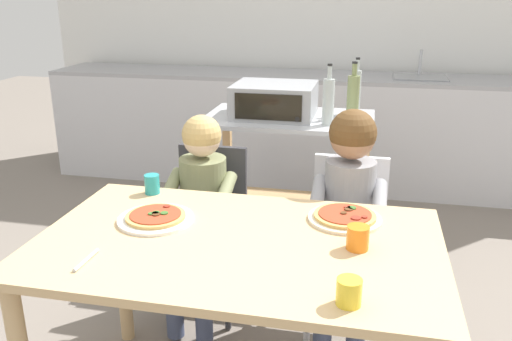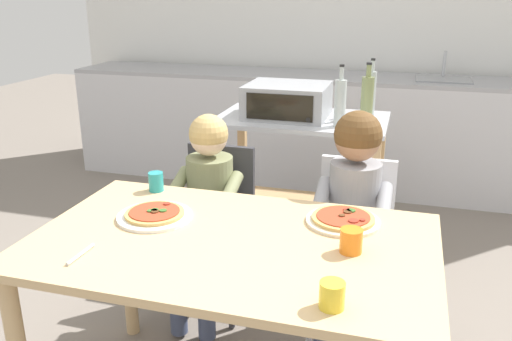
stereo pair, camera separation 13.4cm
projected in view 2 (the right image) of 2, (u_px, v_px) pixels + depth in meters
ground_plane at (299, 265)px, 3.16m from camera, size 12.13×12.13×0.00m
back_wall_tiled at (349, 14)px, 4.43m from camera, size 4.91×0.12×2.70m
kitchen_counter at (337, 131)px, 4.35m from camera, size 4.42×0.60×1.10m
kitchen_island_cart at (300, 165)px, 3.11m from camera, size 0.95×0.59×0.86m
toaster_oven at (287, 100)px, 3.01m from camera, size 0.45×0.40×0.19m
bottle_squat_spirits at (367, 96)px, 2.96m from camera, size 0.07×0.07×0.31m
bottle_brown_beer at (340, 102)px, 2.78m from camera, size 0.06×0.06×0.32m
bottle_dark_olive_oil at (371, 92)px, 3.04m from camera, size 0.05×0.05×0.32m
dining_table at (232, 266)px, 1.85m from camera, size 1.37×0.84×0.74m
dining_chair_left at (216, 216)px, 2.64m from camera, size 0.36×0.36×0.81m
dining_chair_right at (353, 235)px, 2.44m from camera, size 0.36×0.36×0.81m
child_in_olive_shirt at (205, 195)px, 2.48m from camera, size 0.32×0.42×0.99m
child_in_grey_shirt at (353, 202)px, 2.27m from camera, size 0.32×0.42×1.05m
pizza_plate_white at (155, 215)px, 1.98m from camera, size 0.28×0.28×0.03m
pizza_plate_cream at (343, 220)px, 1.94m from camera, size 0.27×0.27×0.03m
drinking_cup_teal at (156, 182)px, 2.24m from camera, size 0.06×0.06×0.08m
drinking_cup_orange at (351, 241)px, 1.72m from camera, size 0.07×0.07×0.08m
drinking_cup_yellow at (332, 295)px, 1.42m from camera, size 0.07×0.07×0.08m
serving_spoon at (81, 254)px, 1.70m from camera, size 0.02×0.14×0.01m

